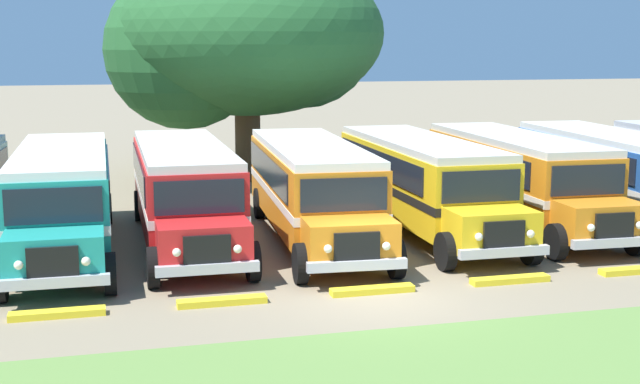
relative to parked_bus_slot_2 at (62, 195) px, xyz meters
The scene contains 13 objects.
ground_plane 9.80m from the parked_bus_slot_2, 43.19° to the right, with size 220.00×220.00×0.00m, color #84755B.
parked_bus_slot_2 is the anchor object (origin of this frame).
parked_bus_slot_3 3.42m from the parked_bus_slot_2, ahead, with size 2.81×10.85×2.82m.
parked_bus_slot_4 7.14m from the parked_bus_slot_2, ahead, with size 3.28×10.93×2.82m.
parked_bus_slot_5 10.75m from the parked_bus_slot_2, ahead, with size 2.78×10.85×2.82m.
parked_bus_slot_6 14.14m from the parked_bus_slot_2, ahead, with size 2.97×10.88×2.82m.
parked_bus_slot_7 17.55m from the parked_bus_slot_2, ahead, with size 3.27×10.93×2.82m.
curb_wheelstop_2 6.50m from the parked_bus_slot_2, 89.95° to the right, with size 2.00×0.36×0.15m, color yellow.
curb_wheelstop_3 7.40m from the parked_bus_slot_2, 60.85° to the right, with size 2.00×0.36×0.15m, color yellow.
curb_wheelstop_4 9.59m from the parked_bus_slot_2, 41.90° to the right, with size 2.00×0.36×0.15m, color yellow.
curb_wheelstop_5 12.41m from the parked_bus_slot_2, 30.89° to the right, with size 2.00×0.36×0.15m, color yellow.
curb_wheelstop_6 15.52m from the parked_bus_slot_2, 24.17° to the right, with size 2.00×0.36×0.15m, color yellow.
broad_shade_tree 14.50m from the parked_bus_slot_2, 58.15° to the left, with size 11.78×12.41×9.86m.
Camera 1 is at (-6.13, -18.23, 5.73)m, focal length 48.58 mm.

